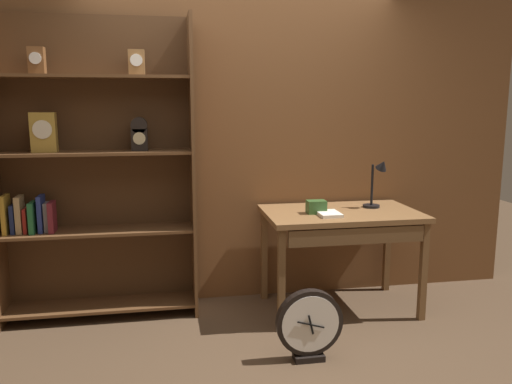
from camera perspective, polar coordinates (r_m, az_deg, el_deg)
The scene contains 8 objects.
ground_plane at distance 3.43m, azimuth 1.67°, elevation -18.71°, with size 10.00×10.00×0.00m, color #4C3826.
back_wood_panel at distance 4.24m, azimuth -1.69°, elevation 5.30°, with size 4.80×0.05×2.60m, color brown.
bookshelf at distance 4.04m, azimuth -17.78°, elevation 1.82°, with size 1.46×0.34×2.28m.
workbench at distance 4.07m, azimuth 9.52°, elevation -3.45°, with size 1.20×0.74×0.80m.
desk_lamp at distance 4.21m, azimuth 13.34°, elevation 1.17°, with size 0.19×0.19×0.40m.
toolbox_small at distance 3.95m, azimuth 6.71°, elevation -1.65°, with size 0.14×0.10×0.10m, color #2D5123.
open_repair_manual at distance 3.90m, azimuth 8.09°, elevation -2.41°, with size 0.16×0.22×0.03m, color silver.
round_clock_large at distance 3.40m, azimuth 5.94°, elevation -14.45°, with size 0.43×0.11×0.47m.
Camera 1 is at (-0.63, -2.94, 1.65)m, focal length 36.01 mm.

